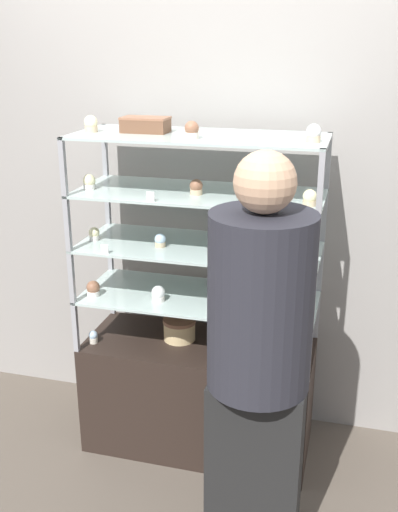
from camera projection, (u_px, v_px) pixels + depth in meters
The scene contains 31 objects.
ground_plane at pixel (199, 441), 3.26m from camera, with size 20.00×20.00×0.00m, color brown.
back_wall at pixel (218, 192), 3.17m from camera, with size 8.00×0.05×2.60m.
display_base at pixel (199, 394), 3.16m from camera, with size 1.16×0.49×0.60m.
display_riser_lower at pixel (199, 299), 2.97m from camera, with size 1.16×0.49×0.26m.
display_riser_middle at pixel (199, 249), 2.88m from camera, with size 1.16×0.49×0.26m.
display_riser_upper at pixel (199, 195), 2.80m from camera, with size 1.16×0.49×0.26m.
display_riser_top at pixel (199, 138), 2.71m from camera, with size 1.16×0.49×0.26m.
layer_cake_centerpiece at pixel (179, 329), 3.09m from camera, with size 0.17×0.17×0.11m.
sheet_cake_frosted at pixel (145, 125), 2.76m from camera, with size 0.22×0.13×0.07m.
cupcake_0 at pixel (93, 337), 3.06m from camera, with size 0.05×0.05×0.07m.
cupcake_1 at pixel (300, 360), 2.84m from camera, with size 0.05×0.05×0.07m.
price_tag_0 at pixel (244, 369), 2.78m from camera, with size 0.04×0.00×0.04m.
cupcake_2 at pixel (93, 289), 2.96m from camera, with size 0.07×0.07×0.08m.
cupcake_3 at pixel (158, 294), 2.90m from camera, with size 0.07×0.07×0.08m.
cupcake_4 at pixel (230, 301), 2.82m from camera, with size 0.07×0.07×0.08m.
cupcake_5 at pixel (303, 307), 2.76m from camera, with size 0.07×0.07×0.08m.
price_tag_1 at pixel (249, 318), 2.69m from camera, with size 0.04×0.00×0.04m.
cupcake_6 at pixel (94, 234), 2.95m from camera, with size 0.05×0.05×0.06m.
cupcake_7 at pixel (160, 241), 2.85m from camera, with size 0.05×0.05×0.06m.
cupcake_8 at pixel (228, 249), 2.73m from camera, with size 0.05×0.05×0.06m.
cupcake_9 at pixel (305, 254), 2.68m from camera, with size 0.05×0.05×0.06m.
price_tag_2 at pixel (105, 249), 2.76m from camera, with size 0.04×0.00×0.04m.
cupcake_10 at pixel (89, 182), 2.83m from camera, with size 0.06×0.06×0.07m.
cupcake_11 at pixel (196, 187), 2.73m from camera, with size 0.06×0.06×0.07m.
cupcake_12 at pixel (310, 198), 2.54m from camera, with size 0.06×0.06×0.07m.
price_tag_3 at pixel (150, 196), 2.62m from camera, with size 0.04×0.00×0.04m.
cupcake_13 at pixel (91, 124), 2.77m from camera, with size 0.06×0.06×0.08m.
cupcake_14 at pixel (192, 130), 2.58m from camera, with size 0.06×0.06×0.08m.
cupcake_15 at pixel (314, 134), 2.49m from camera, with size 0.06×0.06×0.08m.
price_tag_4 at pixel (228, 139), 2.45m from camera, with size 0.04×0.00×0.04m.
customer_figure at pixel (258, 356), 2.30m from camera, with size 0.40×0.40×1.71m.
Camera 1 is at (0.71, -2.63, 2.05)m, focal length 42.00 mm.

